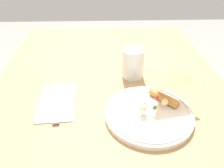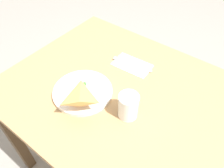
{
  "view_description": "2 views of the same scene",
  "coord_description": "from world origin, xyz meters",
  "px_view_note": "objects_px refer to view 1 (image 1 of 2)",
  "views": [
    {
      "loc": [
        -0.65,
        0.01,
        1.22
      ],
      "look_at": [
        -0.07,
        -0.01,
        0.82
      ],
      "focal_mm": 35.0,
      "sensor_mm": 36.0,
      "label": 1
    },
    {
      "loc": [
        0.33,
        -0.55,
        1.5
      ],
      "look_at": [
        -0.06,
        -0.04,
        0.83
      ],
      "focal_mm": 35.0,
      "sensor_mm": 36.0,
      "label": 2
    }
  ],
  "objects_px": {
    "napkin_folded": "(57,102)",
    "butter_knife": "(56,103)",
    "dining_table": "(109,107)",
    "plate_pizza": "(150,112)",
    "milk_glass": "(133,64)"
  },
  "relations": [
    {
      "from": "milk_glass",
      "to": "napkin_folded",
      "type": "height_order",
      "value": "milk_glass"
    },
    {
      "from": "napkin_folded",
      "to": "butter_knife",
      "type": "bearing_deg",
      "value": -171.32
    },
    {
      "from": "plate_pizza",
      "to": "napkin_folded",
      "type": "bearing_deg",
      "value": 76.56
    },
    {
      "from": "napkin_folded",
      "to": "butter_knife",
      "type": "height_order",
      "value": "butter_knife"
    },
    {
      "from": "butter_knife",
      "to": "dining_table",
      "type": "bearing_deg",
      "value": -66.51
    },
    {
      "from": "milk_glass",
      "to": "plate_pizza",
      "type": "bearing_deg",
      "value": -173.05
    },
    {
      "from": "plate_pizza",
      "to": "milk_glass",
      "type": "distance_m",
      "value": 0.23
    },
    {
      "from": "plate_pizza",
      "to": "milk_glass",
      "type": "relative_size",
      "value": 2.37
    },
    {
      "from": "napkin_folded",
      "to": "butter_knife",
      "type": "distance_m",
      "value": 0.01
    },
    {
      "from": "plate_pizza",
      "to": "butter_knife",
      "type": "distance_m",
      "value": 0.29
    },
    {
      "from": "napkin_folded",
      "to": "plate_pizza",
      "type": "bearing_deg",
      "value": -103.44
    },
    {
      "from": "napkin_folded",
      "to": "butter_knife",
      "type": "xyz_separation_m",
      "value": [
        -0.01,
        -0.0,
        0.0
      ]
    },
    {
      "from": "plate_pizza",
      "to": "napkin_folded",
      "type": "relative_size",
      "value": 1.36
    },
    {
      "from": "plate_pizza",
      "to": "napkin_folded",
      "type": "distance_m",
      "value": 0.3
    },
    {
      "from": "dining_table",
      "to": "plate_pizza",
      "type": "height_order",
      "value": "plate_pizza"
    }
  ]
}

